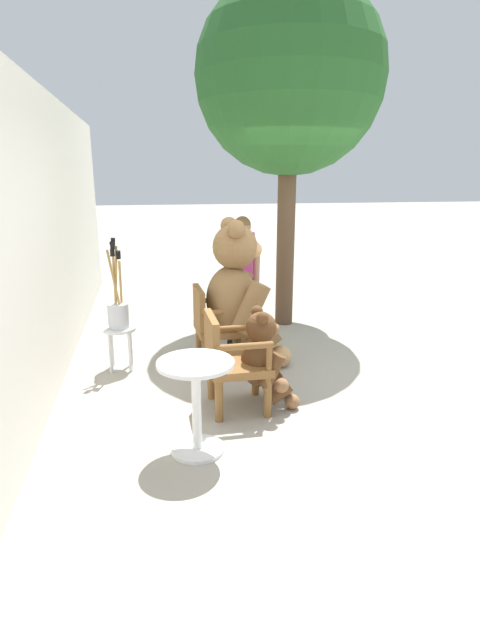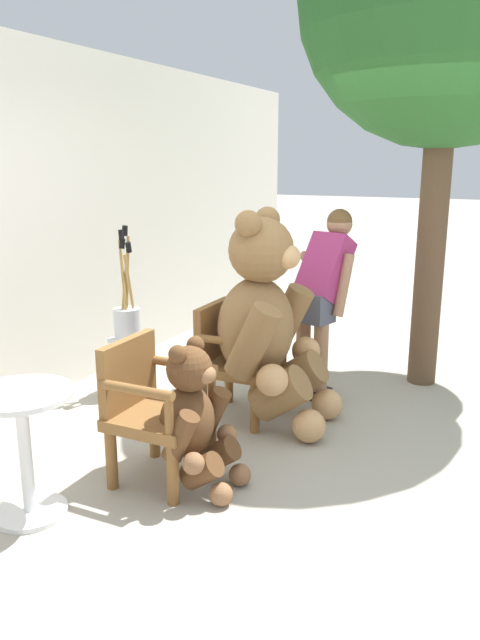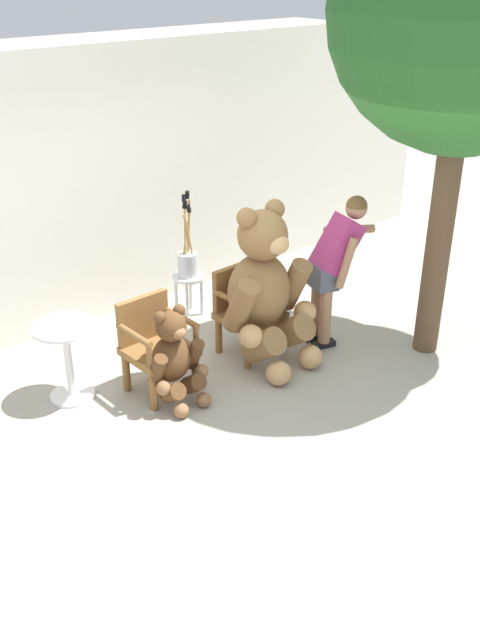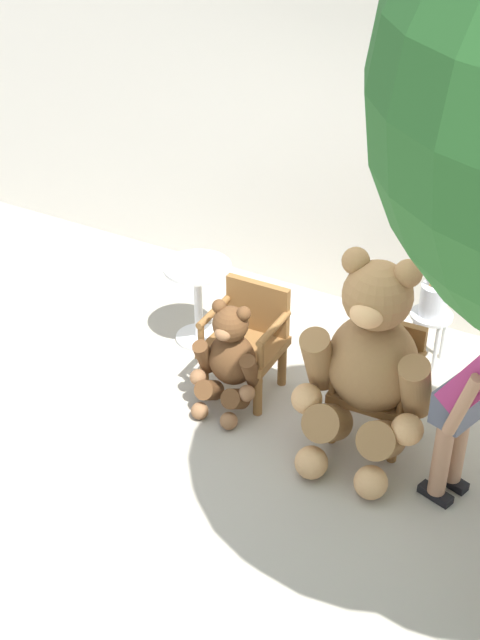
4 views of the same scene
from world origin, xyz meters
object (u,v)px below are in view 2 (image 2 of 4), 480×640
(wooden_chair_left, at_px, (153,406))
(white_stool, at_px, (129,351))
(patio_tree, at_px, (460,1))
(teddy_bear_small, at_px, (194,417))
(wooden_chair_right, at_px, (234,357))
(brush_bucket, at_px, (127,317))
(teddy_bear_large, at_px, (267,321))
(person_visitor, at_px, (323,286))
(round_side_table, at_px, (24,440))

(wooden_chair_left, height_order, white_stool, wooden_chair_left)
(wooden_chair_left, bearing_deg, white_stool, 41.88)
(white_stool, height_order, patio_tree, patio_tree)
(teddy_bear_small, bearing_deg, patio_tree, -19.62)
(wooden_chair_right, height_order, brush_bucket, brush_bucket)
(wooden_chair_left, bearing_deg, teddy_bear_large, -13.86)
(teddy_bear_large, relative_size, teddy_bear_small, 1.74)
(teddy_bear_small, bearing_deg, teddy_bear_large, 1.29)
(brush_bucket, xyz_separation_m, patio_tree, (1.45, -2.21, 2.43))
(wooden_chair_right, bearing_deg, brush_bucket, 87.18)
(patio_tree, bearing_deg, white_stool, 123.30)
(person_visitor, bearing_deg, patio_tree, -47.51)
(teddy_bear_small, bearing_deg, wooden_chair_right, 15.18)
(teddy_bear_large, distance_m, teddy_bear_small, 1.13)
(wooden_chair_right, relative_size, brush_bucket, 0.92)
(wooden_chair_right, xyz_separation_m, teddy_bear_small, (-1.07, -0.29, -0.02))
(teddy_bear_large, relative_size, brush_bucket, 1.69)
(wooden_chair_left, height_order, wooden_chair_right, same)
(white_stool, distance_m, brush_bucket, 0.30)
(wooden_chair_left, xyz_separation_m, brush_bucket, (1.12, 1.00, 0.19))
(white_stool, bearing_deg, brush_bucket, -31.05)
(wooden_chair_left, height_order, brush_bucket, brush_bucket)
(wooden_chair_left, height_order, teddy_bear_large, teddy_bear_large)
(round_side_table, distance_m, patio_tree, 4.47)
(white_stool, height_order, brush_bucket, brush_bucket)
(wooden_chair_left, distance_m, brush_bucket, 1.52)
(person_visitor, relative_size, patio_tree, 0.35)
(person_visitor, height_order, round_side_table, person_visitor)
(teddy_bear_large, xyz_separation_m, patio_tree, (1.50, -0.94, 2.32))
(teddy_bear_large, height_order, white_stool, teddy_bear_large)
(wooden_chair_left, relative_size, patio_tree, 0.20)
(wooden_chair_left, relative_size, teddy_bear_small, 0.95)
(round_side_table, bearing_deg, patio_tree, -25.91)
(person_visitor, bearing_deg, wooden_chair_left, 167.27)
(brush_bucket, relative_size, round_side_table, 1.30)
(wooden_chair_right, distance_m, teddy_bear_large, 0.41)
(brush_bucket, bearing_deg, patio_tree, -56.71)
(wooden_chair_left, height_order, teddy_bear_small, teddy_bear_small)
(teddy_bear_small, xyz_separation_m, person_visitor, (1.85, -0.13, 0.46))
(wooden_chair_right, distance_m, brush_bucket, 1.02)
(teddy_bear_small, relative_size, round_side_table, 1.25)
(white_stool, bearing_deg, round_side_table, -160.42)
(white_stool, distance_m, patio_tree, 3.80)
(teddy_bear_large, height_order, patio_tree, patio_tree)
(wooden_chair_right, xyz_separation_m, person_visitor, (0.78, -0.42, 0.44))
(teddy_bear_large, bearing_deg, patio_tree, -32.17)
(white_stool, xyz_separation_m, brush_bucket, (0.00, -0.00, 0.30))
(wooden_chair_left, relative_size, brush_bucket, 0.92)
(wooden_chair_left, distance_m, white_stool, 1.51)
(white_stool, distance_m, round_side_table, 1.90)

